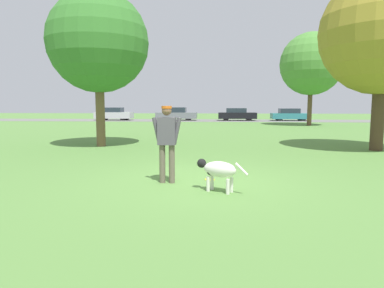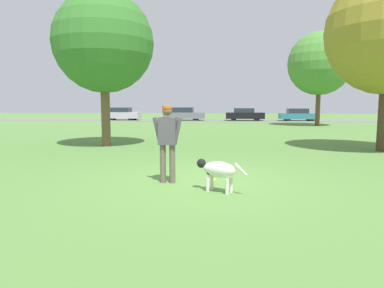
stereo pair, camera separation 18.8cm
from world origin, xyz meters
name	(u,v)px [view 1 (the left image)]	position (x,y,z in m)	size (l,w,h in m)	color
ground_plane	(195,181)	(0.00, 0.00, 0.00)	(120.00, 120.00, 0.00)	#56843D
far_road_strip	(214,121)	(0.00, 29.56, 0.01)	(120.00, 6.00, 0.01)	slate
person	(167,138)	(-0.60, -0.22, 0.99)	(0.65, 0.23, 1.68)	#665B4C
dog	(218,170)	(0.51, -0.90, 0.43)	(1.03, 0.59, 0.62)	silver
frisbee	(210,179)	(0.32, 0.14, 0.01)	(0.23, 0.23, 0.02)	yellow
tree_near_left	(98,42)	(-4.30, 6.16, 4.17)	(4.01, 4.01, 6.19)	brown
tree_near_right	(383,33)	(6.40, 5.69, 4.27)	(4.46, 4.46, 6.51)	#4C3826
tree_far_right	(311,64)	(7.92, 21.17, 4.96)	(5.01, 5.01, 7.47)	brown
parked_car_silver	(114,114)	(-11.03, 29.59, 0.68)	(4.02, 1.87, 1.40)	#B7B7BC
parked_car_grey	(176,114)	(-4.11, 29.84, 0.69)	(4.43, 1.90, 1.42)	slate
parked_car_black	(237,114)	(2.50, 29.67, 0.66)	(4.07, 1.77, 1.34)	black
parked_car_teal	(290,115)	(8.14, 29.91, 0.63)	(3.99, 1.81, 1.31)	teal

